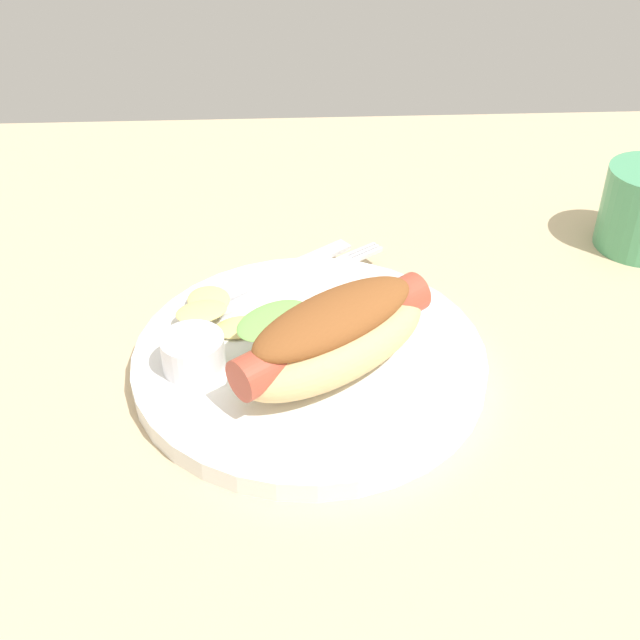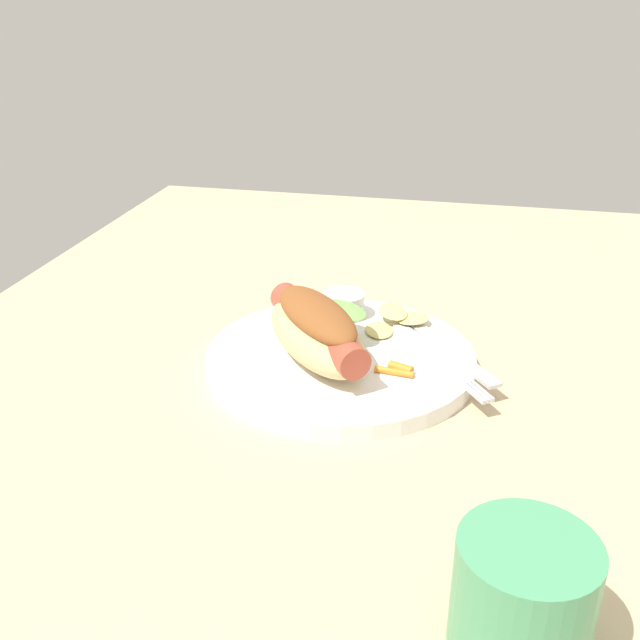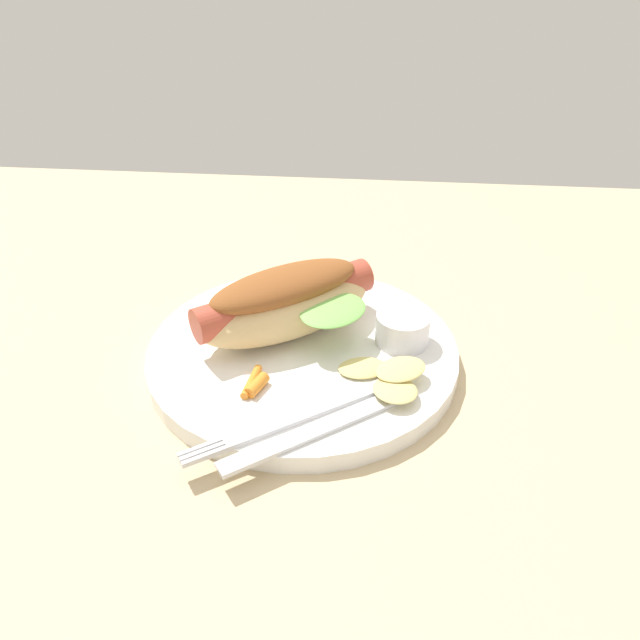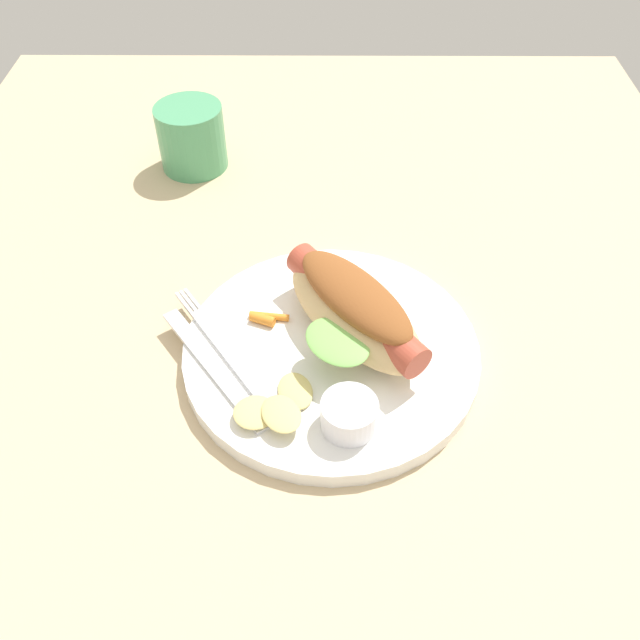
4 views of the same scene
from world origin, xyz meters
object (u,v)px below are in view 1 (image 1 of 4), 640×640
(knife, at_px, (273,276))
(fork, at_px, (299,280))
(chips_pile, at_px, (216,312))
(hot_dog, at_px, (333,335))
(sauce_ramekin, at_px, (193,353))
(plate, at_px, (312,361))
(carrot_garnish, at_px, (344,300))

(knife, bearing_deg, fork, -56.89)
(fork, distance_m, knife, 0.02)
(chips_pile, bearing_deg, fork, -142.94)
(hot_dog, bearing_deg, knife, 72.22)
(chips_pile, bearing_deg, sauce_ramekin, 77.42)
(plate, relative_size, knife, 1.64)
(fork, xyz_separation_m, carrot_garnish, (-0.04, 0.03, 0.00))
(knife, bearing_deg, chips_pile, -164.55)
(plate, relative_size, fork, 1.82)
(carrot_garnish, bearing_deg, hot_dog, 79.86)
(plate, xyz_separation_m, fork, (0.01, -0.09, 0.01))
(chips_pile, relative_size, carrot_garnish, 2.09)
(sauce_ramekin, relative_size, fork, 0.32)
(sauce_ramekin, distance_m, chips_pile, 0.06)
(hot_dog, height_order, carrot_garnish, hot_dog)
(fork, bearing_deg, hot_dog, -113.93)
(knife, relative_size, chips_pile, 2.07)
(hot_dog, relative_size, sauce_ramekin, 3.70)
(knife, bearing_deg, carrot_garnish, -72.62)
(carrot_garnish, bearing_deg, fork, -43.11)
(knife, height_order, chips_pile, chips_pile)
(plate, xyz_separation_m, knife, (0.03, -0.10, 0.01))
(sauce_ramekin, xyz_separation_m, fork, (-0.08, -0.11, -0.01))
(fork, bearing_deg, plate, -120.33)
(plate, xyz_separation_m, hot_dog, (-0.01, 0.02, 0.04))
(sauce_ramekin, height_order, chips_pile, sauce_ramekin)
(sauce_ramekin, bearing_deg, knife, -116.61)
(sauce_ramekin, bearing_deg, plate, -171.03)
(hot_dog, xyz_separation_m, carrot_garnish, (-0.01, -0.08, -0.03))
(plate, bearing_deg, hot_dog, 126.00)
(hot_dog, relative_size, fork, 1.17)
(plate, height_order, fork, fork)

